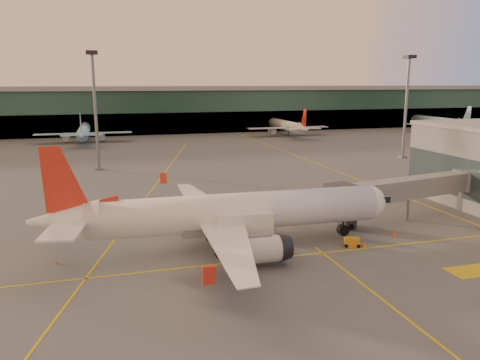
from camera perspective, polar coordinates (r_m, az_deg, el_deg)
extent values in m
plane|color=#4C4F54|center=(48.49, 7.24, -11.41)|extent=(600.00, 600.00, 0.00)
cube|color=gold|center=(52.77, 5.09, -9.38)|extent=(80.00, 0.25, 0.01)
cube|color=gold|center=(88.28, -10.43, -0.82)|extent=(31.30, 115.98, 0.01)
cube|color=gold|center=(122.24, 7.35, 2.78)|extent=(0.25, 160.00, 0.01)
cube|color=gold|center=(44.34, 17.60, -14.21)|extent=(0.25, 30.00, 0.01)
cube|color=gold|center=(54.85, 26.83, -9.83)|extent=(6.00, 3.00, 0.01)
cube|color=#19382D|center=(184.05, -10.44, 8.21)|extent=(400.00, 18.00, 16.00)
cube|color=gray|center=(183.73, -10.54, 10.95)|extent=(400.00, 20.00, 1.60)
cube|color=black|center=(175.90, -10.11, 6.75)|extent=(400.00, 1.00, 8.00)
cube|color=#2D3D47|center=(79.09, 24.53, 0.52)|extent=(0.30, 21.60, 6.00)
cylinder|color=slate|center=(107.06, -17.20, 7.81)|extent=(0.70, 0.70, 25.00)
cube|color=black|center=(107.04, -17.62, 14.60)|extent=(2.40, 2.40, 0.80)
cube|color=slate|center=(108.51, -16.80, 1.35)|extent=(1.60, 1.60, 0.50)
cylinder|color=slate|center=(126.22, 19.57, 8.19)|extent=(0.70, 0.70, 25.00)
cube|color=black|center=(126.20, 19.98, 13.95)|extent=(2.40, 2.40, 0.80)
cube|color=slate|center=(127.45, 19.19, 2.70)|extent=(1.60, 1.60, 0.50)
cylinder|color=white|center=(54.42, -0.35, -3.85)|extent=(33.92, 5.26, 4.34)
sphere|color=white|center=(60.63, 15.37, -2.64)|extent=(4.25, 4.25, 4.25)
cube|color=black|center=(61.12, 16.40, -2.06)|extent=(2.03, 2.87, 0.76)
cone|color=white|center=(53.20, -20.66, -4.64)|extent=(7.53, 4.32, 4.12)
cube|color=white|center=(49.58, -20.63, -5.69)|extent=(4.62, 7.50, 0.22)
cylinder|color=silver|center=(49.31, 2.48, -8.47)|extent=(4.61, 2.94, 2.82)
cylinder|color=black|center=(52.31, -2.24, -8.40)|extent=(1.99, 1.57, 1.95)
cylinder|color=black|center=(52.11, -2.25, -7.78)|extent=(0.39, 0.39, 1.19)
cube|color=white|center=(56.68, -19.87, -3.48)|extent=(4.27, 7.36, 0.22)
cylinder|color=silver|center=(61.43, -1.09, -4.33)|extent=(4.61, 2.94, 2.82)
cylinder|color=black|center=(57.53, -3.44, -6.50)|extent=(1.99, 1.57, 1.95)
cylinder|color=black|center=(57.35, -3.44, -5.94)|extent=(0.39, 0.39, 1.19)
cube|color=slate|center=(54.54, -1.61, -5.37)|extent=(10.81, 3.76, 1.74)
cylinder|color=black|center=(60.02, 12.43, -5.98)|extent=(1.39, 0.90, 1.37)
cube|color=slate|center=(69.20, 19.89, -0.90)|extent=(24.16, 7.14, 2.70)
cube|color=#2D3035|center=(61.86, 12.24, -1.91)|extent=(3.98, 3.98, 3.00)
cube|color=#2D3035|center=(64.20, 12.92, -4.62)|extent=(1.60, 2.40, 2.40)
cylinder|color=black|center=(63.52, 13.36, -5.58)|extent=(0.80, 0.40, 0.80)
cylinder|color=black|center=(65.35, 12.42, -5.04)|extent=(0.80, 0.40, 0.80)
cylinder|color=slate|center=(69.88, 19.72, -3.28)|extent=(0.50, 0.50, 3.34)
cylinder|color=slate|center=(78.30, 25.97, 0.02)|extent=(4.40, 4.40, 3.00)
cylinder|color=slate|center=(78.91, 25.78, -2.09)|extent=(2.40, 2.40, 3.34)
cube|color=#AF2A19|center=(53.49, 0.79, -8.10)|extent=(3.69, 2.90, 1.63)
cube|color=silver|center=(52.61, 0.45, -5.51)|extent=(6.52, 3.25, 3.05)
cylinder|color=black|center=(52.05, -1.05, -9.06)|extent=(1.01, 0.46, 0.98)
cylinder|color=black|center=(52.83, 3.19, -8.76)|extent=(1.01, 0.46, 0.98)
cube|color=#BD7917|center=(57.26, 13.48, -7.38)|extent=(2.01, 1.57, 1.06)
cylinder|color=black|center=(56.83, 12.84, -7.83)|extent=(0.49, 0.35, 0.44)
cylinder|color=black|center=(57.09, 14.24, -7.81)|extent=(0.49, 0.35, 0.44)
cone|color=orange|center=(62.57, 18.28, -6.23)|extent=(0.47, 0.47, 0.60)
cube|color=orange|center=(62.66, 18.26, -6.47)|extent=(0.40, 0.40, 0.03)
cone|color=orange|center=(54.50, -21.55, -9.23)|extent=(0.38, 0.38, 0.49)
cube|color=orange|center=(54.58, -21.53, -9.45)|extent=(0.33, 0.33, 0.03)
cone|color=orange|center=(71.35, -5.48, -3.45)|extent=(0.49, 0.49, 0.62)
cube|color=orange|center=(71.43, -5.47, -3.68)|extent=(0.42, 0.42, 0.03)
cone|color=orange|center=(57.54, 14.92, -7.58)|extent=(0.50, 0.50, 0.64)
cube|color=orange|center=(57.64, 14.90, -7.87)|extent=(0.43, 0.43, 0.03)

